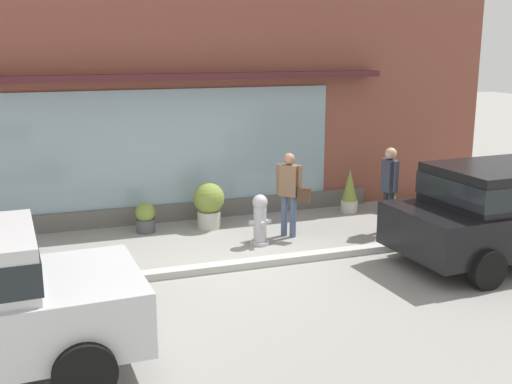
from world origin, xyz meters
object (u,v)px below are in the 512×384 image
object	(u,v)px
fire_hydrant	(260,219)
pedestrian_passerby	(389,184)
parked_car_black	(508,208)
potted_plant_low_front	(145,217)
pedestrian_with_handbag	(290,189)
potted_plant_window_left	(390,195)
potted_plant_by_entrance	(209,203)
potted_plant_doorstep	(350,192)

from	to	relation	value
fire_hydrant	pedestrian_passerby	bearing A→B (deg)	-3.05
parked_car_black	potted_plant_low_front	bearing A→B (deg)	143.17
pedestrian_passerby	parked_car_black	world-z (taller)	pedestrian_passerby
pedestrian_with_handbag	potted_plant_low_front	xyz separation A→B (m)	(-2.53, 1.19, -0.64)
fire_hydrant	pedestrian_with_handbag	bearing A→B (deg)	21.35
pedestrian_passerby	potted_plant_window_left	bearing A→B (deg)	146.64
potted_plant_low_front	potted_plant_by_entrance	distance (m)	1.26
pedestrian_with_handbag	potted_plant_doorstep	distance (m)	2.27
pedestrian_with_handbag	parked_car_black	world-z (taller)	parked_car_black
parked_car_black	potted_plant_by_entrance	xyz separation A→B (m)	(-4.20, 3.51, -0.41)
potted_plant_doorstep	potted_plant_window_left	xyz separation A→B (m)	(0.89, -0.17, -0.10)
fire_hydrant	parked_car_black	bearing A→B (deg)	-31.16
potted_plant_low_front	potted_plant_doorstep	bearing A→B (deg)	-0.18
parked_car_black	potted_plant_doorstep	size ratio (longest dim) A/B	4.36
pedestrian_passerby	potted_plant_by_entrance	distance (m)	3.53
pedestrian_with_handbag	potted_plant_by_entrance	size ratio (longest dim) A/B	1.75
fire_hydrant	potted_plant_doorstep	bearing A→B (deg)	29.32
potted_plant_doorstep	potted_plant_by_entrance	size ratio (longest dim) A/B	1.05
pedestrian_with_handbag	potted_plant_window_left	size ratio (longest dim) A/B	2.48
parked_car_black	potted_plant_window_left	world-z (taller)	parked_car_black
fire_hydrant	potted_plant_by_entrance	distance (m)	1.46
parked_car_black	potted_plant_window_left	distance (m)	3.50
pedestrian_passerby	potted_plant_window_left	size ratio (longest dim) A/B	2.58
potted_plant_doorstep	potted_plant_window_left	bearing A→B (deg)	-11.09
pedestrian_passerby	potted_plant_low_front	xyz separation A→B (m)	(-4.41, 1.60, -0.68)
potted_plant_doorstep	potted_plant_by_entrance	bearing A→B (deg)	-177.90
pedestrian_with_handbag	potted_plant_window_left	distance (m)	3.00
pedestrian_passerby	pedestrian_with_handbag	bearing A→B (deg)	-103.32
pedestrian_with_handbag	potted_plant_by_entrance	world-z (taller)	pedestrian_with_handbag
fire_hydrant	potted_plant_low_front	xyz separation A→B (m)	(-1.84, 1.46, -0.18)
pedestrian_with_handbag	pedestrian_passerby	xyz separation A→B (m)	(1.88, -0.41, 0.04)
parked_car_black	potted_plant_by_entrance	distance (m)	5.49
pedestrian_passerby	potted_plant_low_front	size ratio (longest dim) A/B	2.84
potted_plant_by_entrance	pedestrian_passerby	bearing A→B (deg)	-24.85
potted_plant_low_front	potted_plant_by_entrance	world-z (taller)	potted_plant_by_entrance
potted_plant_doorstep	fire_hydrant	bearing A→B (deg)	-150.68
pedestrian_with_handbag	parked_car_black	distance (m)	3.80
parked_car_black	pedestrian_passerby	bearing A→B (deg)	113.69
fire_hydrant	potted_plant_by_entrance	size ratio (longest dim) A/B	1.02
pedestrian_with_handbag	pedestrian_passerby	bearing A→B (deg)	31.52
fire_hydrant	pedestrian_with_handbag	xyz separation A→B (m)	(0.70, 0.27, 0.46)
pedestrian_with_handbag	potted_plant_window_left	xyz separation A→B (m)	(2.77, 1.00, -0.58)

